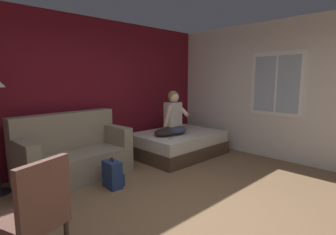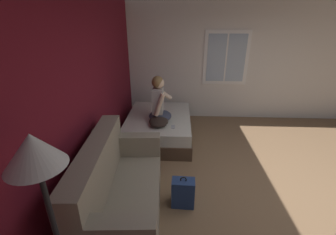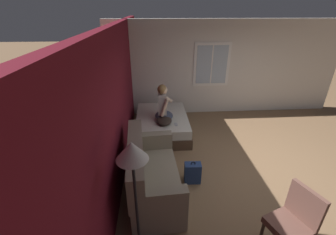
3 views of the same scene
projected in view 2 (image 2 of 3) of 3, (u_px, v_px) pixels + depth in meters
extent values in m
plane|color=brown|center=(284.00, 201.00, 3.09)|extent=(40.00, 40.00, 0.00)
cube|color=maroon|center=(70.00, 106.00, 2.68)|extent=(10.94, 0.16, 2.70)
cube|color=silver|center=(242.00, 63.00, 5.35)|extent=(0.16, 6.80, 2.70)
cube|color=white|center=(226.00, 58.00, 5.23)|extent=(0.02, 1.04, 1.24)
cube|color=#9EB2C6|center=(226.00, 58.00, 5.22)|extent=(0.01, 0.88, 1.08)
cube|color=white|center=(226.00, 58.00, 5.22)|extent=(0.01, 0.04, 1.08)
cube|color=#4C3828|center=(159.00, 131.00, 4.76)|extent=(1.79, 1.32, 0.26)
cube|color=beige|center=(159.00, 121.00, 4.66)|extent=(1.74, 1.28, 0.22)
cube|color=gray|center=(127.00, 203.00, 2.77)|extent=(1.75, 0.91, 0.44)
cube|color=gray|center=(97.00, 168.00, 2.56)|extent=(1.71, 0.35, 0.60)
cube|color=gray|center=(110.00, 235.00, 1.93)|extent=(0.23, 0.81, 0.32)
cube|color=gray|center=(133.00, 145.00, 3.32)|extent=(0.23, 0.81, 0.32)
ellipsoid|color=#383D51|center=(160.00, 116.00, 4.43)|extent=(0.53, 0.45, 0.16)
cube|color=#B2ADA8|center=(158.00, 100.00, 4.31)|extent=(0.33, 0.21, 0.48)
cylinder|color=beige|center=(159.00, 105.00, 4.13)|extent=(0.08, 0.21, 0.44)
cylinder|color=beige|center=(163.00, 93.00, 4.42)|extent=(0.09, 0.37, 0.29)
sphere|color=beige|center=(159.00, 83.00, 4.17)|extent=(0.21, 0.21, 0.21)
ellipsoid|color=olive|center=(158.00, 82.00, 4.17)|extent=(0.23, 0.22, 0.23)
cube|color=navy|center=(183.00, 193.00, 2.96)|extent=(0.19, 0.31, 0.40)
cube|color=navy|center=(183.00, 192.00, 3.10)|extent=(0.06, 0.24, 0.18)
torus|color=black|center=(184.00, 180.00, 2.87)|extent=(0.02, 0.09, 0.09)
ellipsoid|color=#2D231E|center=(159.00, 121.00, 4.22)|extent=(0.48, 0.37, 0.14)
cube|color=#B7B7BC|center=(173.00, 127.00, 4.14)|extent=(0.15, 0.07, 0.01)
cone|color=silver|center=(33.00, 150.00, 1.31)|extent=(0.36, 0.36, 0.22)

